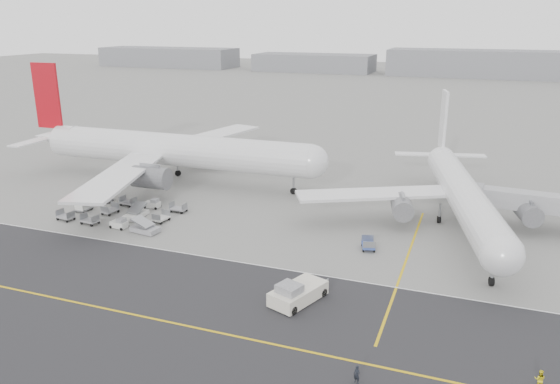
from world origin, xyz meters
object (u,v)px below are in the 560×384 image
(jet_bridge, at_px, (531,204))
(ground_crew_a, at_px, (357,375))
(airliner_a, at_px, (169,149))
(ground_crew_b, at_px, (540,379))
(pushback_tug, at_px, (297,293))
(airliner_b, at_px, (462,193))

(jet_bridge, relative_size, ground_crew_a, 9.55)
(airliner_a, distance_m, ground_crew_b, 75.47)
(jet_bridge, bearing_deg, ground_crew_b, -87.37)
(jet_bridge, distance_m, ground_crew_b, 38.93)
(pushback_tug, relative_size, jet_bridge, 0.56)
(ground_crew_a, bearing_deg, airliner_b, 104.82)
(jet_bridge, height_order, ground_crew_b, jet_bridge)
(pushback_tug, relative_size, ground_crew_b, 5.10)
(pushback_tug, xyz_separation_m, ground_crew_a, (9.28, -11.62, -0.21))
(airliner_b, height_order, pushback_tug, airliner_b)
(jet_bridge, height_order, ground_crew_a, jet_bridge)
(ground_crew_a, height_order, ground_crew_b, ground_crew_b)
(airliner_a, xyz_separation_m, pushback_tug, (37.94, -36.09, -5.16))
(pushback_tug, distance_m, ground_crew_a, 14.88)
(airliner_b, distance_m, ground_crew_b, 39.23)
(airliner_a, distance_m, jet_bridge, 63.14)
(pushback_tug, distance_m, jet_bridge, 40.61)
(jet_bridge, bearing_deg, pushback_tug, -123.78)
(airliner_a, bearing_deg, airliner_b, -96.45)
(airliner_a, relative_size, jet_bridge, 3.88)
(airliner_b, height_order, ground_crew_b, airliner_b)
(airliner_b, xyz_separation_m, ground_crew_b, (8.39, -38.10, -4.15))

